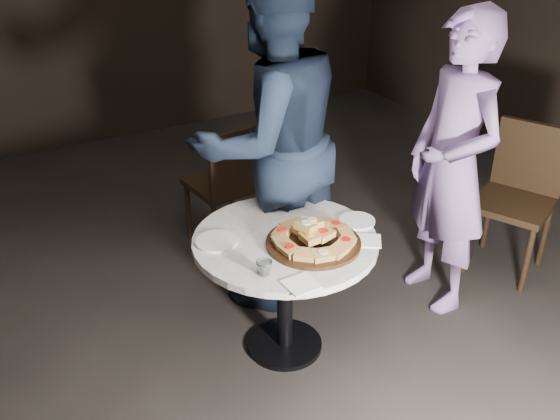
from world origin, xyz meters
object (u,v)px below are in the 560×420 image
(table, at_px, (285,260))
(chair_far, at_px, (230,179))
(chair_right, at_px, (520,188))
(diner_navy, at_px, (270,142))
(diner_teal, at_px, (453,166))
(serving_board, at_px, (313,243))
(water_glass, at_px, (264,268))
(focaccia_pile, at_px, (313,235))

(table, xyz_separation_m, chair_far, (0.20, 1.04, -0.04))
(chair_right, bearing_deg, chair_far, -149.55)
(chair_right, distance_m, diner_navy, 1.62)
(table, distance_m, diner_navy, 0.67)
(diner_teal, bearing_deg, diner_navy, -116.29)
(chair_right, bearing_deg, diner_teal, -110.70)
(serving_board, relative_size, chair_right, 0.49)
(table, height_order, chair_far, chair_far)
(water_glass, height_order, chair_right, chair_right)
(water_glass, height_order, diner_teal, diner_teal)
(serving_board, height_order, chair_far, chair_far)
(diner_teal, bearing_deg, water_glass, -75.39)
(table, distance_m, water_glass, 0.36)
(focaccia_pile, bearing_deg, water_glass, -162.00)
(focaccia_pile, bearing_deg, chair_far, 84.19)
(table, distance_m, chair_far, 1.06)
(table, distance_m, serving_board, 0.20)
(chair_right, distance_m, diner_teal, 0.72)
(water_glass, relative_size, diner_navy, 0.04)
(chair_right, relative_size, diner_navy, 0.48)
(table, relative_size, water_glass, 15.71)
(chair_far, bearing_deg, diner_teal, 121.09)
(chair_right, bearing_deg, focaccia_pile, -110.02)
(chair_far, xyz_separation_m, chair_right, (1.47, -1.05, 0.02))
(table, bearing_deg, chair_far, 79.07)
(table, xyz_separation_m, chair_right, (1.67, -0.00, -0.02))
(diner_navy, distance_m, diner_teal, 0.99)
(focaccia_pile, relative_size, diner_teal, 0.24)
(diner_navy, xyz_separation_m, diner_teal, (0.83, -0.53, -0.12))
(table, bearing_deg, serving_board, -55.27)
(water_glass, relative_size, chair_far, 0.08)
(table, bearing_deg, diner_teal, -2.42)
(serving_board, xyz_separation_m, diner_navy, (0.11, 0.61, 0.27))
(serving_board, xyz_separation_m, diner_teal, (0.94, 0.08, 0.16))
(serving_board, relative_size, water_glass, 6.21)
(table, height_order, water_glass, water_glass)
(serving_board, relative_size, focaccia_pile, 1.12)
(chair_far, bearing_deg, serving_board, 78.24)
(water_glass, relative_size, diner_teal, 0.04)
(focaccia_pile, relative_size, diner_navy, 0.21)
(serving_board, xyz_separation_m, chair_right, (1.59, 0.12, -0.16))
(water_glass, xyz_separation_m, diner_teal, (1.26, 0.18, 0.13))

